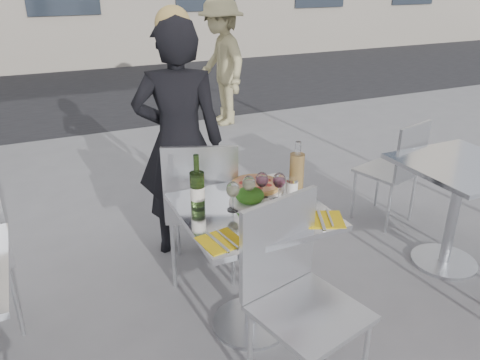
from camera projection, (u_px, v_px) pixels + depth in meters
name	position (u px, v px, depth m)	size (l,w,h in m)	color
ground	(251.00, 324.00, 2.70)	(80.00, 80.00, 0.00)	slate
street_asphalt	(87.00, 91.00, 8.10)	(24.00, 5.00, 0.00)	black
main_table	(252.00, 244.00, 2.48)	(0.72, 0.72, 0.75)	#B7BABF
side_table_right	(458.00, 193.00, 3.06)	(0.72, 0.72, 0.75)	#B7BABF
chair_far	(202.00, 200.00, 2.89)	(0.57, 0.58, 0.97)	silver
chair_near	(295.00, 285.00, 2.11)	(0.53, 0.54, 0.96)	silver
side_chair_rfar	(397.00, 165.00, 3.60)	(0.48, 0.49, 0.85)	silver
woman_diner	(179.00, 143.00, 3.13)	(0.60, 0.39, 1.64)	black
pedestrian_b	(221.00, 63.00, 6.03)	(1.04, 0.60, 1.61)	tan
pizza_near	(276.00, 218.00, 2.28)	(0.30, 0.30, 0.02)	#DCAC55
pizza_far	(256.00, 186.00, 2.62)	(0.32, 0.32, 0.03)	white
salad_plate	(250.00, 197.00, 2.44)	(0.22, 0.22, 0.09)	white
wine_bottle	(197.00, 189.00, 2.35)	(0.07, 0.08, 0.29)	#34501E
carafe	(297.00, 172.00, 2.54)	(0.08, 0.08, 0.29)	tan
sugar_shaker	(292.00, 188.00, 2.50)	(0.06, 0.06, 0.11)	white
wineglass_white_a	(233.00, 190.00, 2.34)	(0.07, 0.07, 0.16)	white
wineglass_white_b	(249.00, 185.00, 2.41)	(0.07, 0.07, 0.16)	white
wineglass_red_a	(262.00, 181.00, 2.45)	(0.07, 0.07, 0.16)	white
wineglass_red_b	(279.00, 181.00, 2.44)	(0.07, 0.07, 0.16)	white
napkin_left	(221.00, 241.00, 2.10)	(0.21, 0.21, 0.01)	yellow
napkin_right	(324.00, 219.00, 2.29)	(0.24, 0.24, 0.01)	yellow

